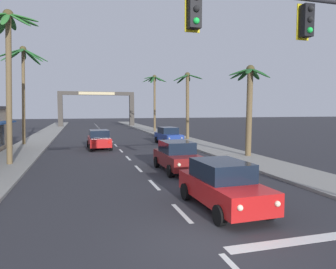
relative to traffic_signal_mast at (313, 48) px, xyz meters
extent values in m
plane|color=#2D2D33|center=(-3.44, -0.46, -5.33)|extent=(220.00, 220.00, 0.00)
cube|color=gray|center=(4.36, 19.54, -5.26)|extent=(3.20, 110.00, 0.14)
cube|color=gray|center=(-11.24, 19.54, -5.26)|extent=(3.20, 110.00, 0.14)
cube|color=silver|center=(-3.44, 1.90, -5.33)|extent=(0.16, 2.00, 0.01)
cube|color=silver|center=(-3.44, 5.97, -5.33)|extent=(0.16, 2.00, 0.01)
cube|color=silver|center=(-3.44, 10.05, -5.33)|extent=(0.16, 2.00, 0.01)
cube|color=silver|center=(-3.44, 14.12, -5.33)|extent=(0.16, 2.00, 0.01)
cube|color=silver|center=(-3.44, 18.19, -5.33)|extent=(0.16, 2.00, 0.01)
cube|color=silver|center=(-3.44, 22.26, -5.33)|extent=(0.16, 2.00, 0.01)
cube|color=silver|center=(-3.44, 26.34, -5.33)|extent=(0.16, 2.00, 0.01)
cube|color=silver|center=(-3.44, 30.41, -5.33)|extent=(0.16, 2.00, 0.01)
cube|color=silver|center=(-3.44, 34.48, -5.33)|extent=(0.16, 2.00, 0.01)
cube|color=silver|center=(-3.44, 38.55, -5.33)|extent=(0.16, 2.00, 0.01)
cube|color=silver|center=(-3.44, 42.63, -5.33)|extent=(0.16, 2.00, 0.01)
cube|color=silver|center=(-3.44, 46.70, -5.33)|extent=(0.16, 2.00, 0.01)
cube|color=silver|center=(-3.44, 50.77, -5.33)|extent=(0.16, 2.00, 0.01)
cube|color=silver|center=(-3.44, 54.84, -5.33)|extent=(0.16, 2.00, 0.01)
cube|color=silver|center=(-3.44, 58.92, -5.33)|extent=(0.16, 2.00, 0.01)
cube|color=silver|center=(-3.44, 62.99, -5.33)|extent=(0.16, 2.00, 0.01)
cube|color=silver|center=(-3.44, 67.06, -5.33)|extent=(0.16, 2.00, 0.01)
cube|color=silver|center=(-1.24, -1.06, -5.33)|extent=(4.00, 0.44, 0.01)
cube|color=black|center=(-0.27, -0.02, 0.75)|extent=(0.32, 0.26, 0.92)
sphere|color=black|center=(-0.27, -0.16, 1.05)|extent=(0.17, 0.17, 0.17)
sphere|color=black|center=(-0.27, -0.16, 0.75)|extent=(0.17, 0.17, 0.17)
sphere|color=#1EE54C|center=(-0.27, -0.16, 0.45)|extent=(0.17, 0.17, 0.17)
cube|color=yellow|center=(-0.27, 0.15, 0.75)|extent=(0.42, 0.03, 1.04)
cube|color=black|center=(-3.75, -0.02, 0.75)|extent=(0.32, 0.26, 0.92)
sphere|color=black|center=(-3.75, -0.16, 0.75)|extent=(0.17, 0.17, 0.17)
sphere|color=#1EE54C|center=(-3.75, -0.16, 0.45)|extent=(0.17, 0.17, 0.17)
cube|color=yellow|center=(-3.75, 0.15, 0.75)|extent=(0.42, 0.03, 1.04)
cube|color=red|center=(-1.89, 1.96, -4.65)|extent=(1.91, 4.36, 0.72)
cube|color=black|center=(-1.89, 2.11, -3.97)|extent=(1.68, 2.25, 0.64)
cylinder|color=black|center=(-0.98, 0.57, -5.01)|extent=(0.24, 0.65, 0.64)
cylinder|color=black|center=(-2.70, 0.51, -5.01)|extent=(0.24, 0.65, 0.64)
cylinder|color=black|center=(-1.08, 3.41, -5.01)|extent=(0.24, 0.65, 0.64)
cylinder|color=black|center=(-2.80, 3.35, -5.01)|extent=(0.24, 0.65, 0.64)
sphere|color=#F9EFC6|center=(-1.19, -0.19, -4.57)|extent=(0.18, 0.18, 0.18)
sphere|color=#F9EFC6|center=(-2.43, -0.23, -4.57)|extent=(0.18, 0.18, 0.18)
cube|color=red|center=(-1.30, 4.14, -4.55)|extent=(0.24, 0.07, 0.20)
cube|color=red|center=(-2.62, 4.09, -4.55)|extent=(0.24, 0.07, 0.20)
cube|color=maroon|center=(-1.42, 8.78, -4.65)|extent=(1.80, 4.32, 0.72)
cube|color=black|center=(-1.42, 8.93, -3.97)|extent=(1.62, 2.21, 0.64)
cylinder|color=black|center=(-0.55, 7.37, -5.01)|extent=(0.23, 0.64, 0.64)
cylinder|color=black|center=(-2.27, 7.35, -5.01)|extent=(0.23, 0.64, 0.64)
cylinder|color=black|center=(-0.57, 10.21, -5.01)|extent=(0.23, 0.64, 0.64)
cylinder|color=black|center=(-2.30, 10.19, -5.01)|extent=(0.23, 0.64, 0.64)
sphere|color=#F9EFC6|center=(-0.78, 6.62, -4.57)|extent=(0.18, 0.18, 0.18)
sphere|color=#F9EFC6|center=(-2.02, 6.61, -4.57)|extent=(0.18, 0.18, 0.18)
cube|color=red|center=(-0.78, 10.95, -4.55)|extent=(0.24, 0.06, 0.20)
cube|color=red|center=(-2.10, 10.94, -4.55)|extent=(0.24, 0.06, 0.20)
cube|color=red|center=(-5.14, 19.98, -4.65)|extent=(1.87, 4.34, 0.72)
cube|color=black|center=(-5.14, 19.83, -3.97)|extent=(1.65, 2.24, 0.64)
cylinder|color=black|center=(-6.04, 21.37, -5.01)|extent=(0.24, 0.65, 0.64)
cylinder|color=black|center=(-4.31, 21.42, -5.01)|extent=(0.24, 0.65, 0.64)
cylinder|color=black|center=(-5.97, 18.54, -5.01)|extent=(0.24, 0.65, 0.64)
cylinder|color=black|center=(-4.24, 18.58, -5.01)|extent=(0.24, 0.65, 0.64)
sphere|color=#B2B2AD|center=(-5.81, 22.13, -4.57)|extent=(0.18, 0.18, 0.18)
sphere|color=#B2B2AD|center=(-4.57, 22.16, -4.57)|extent=(0.18, 0.18, 0.18)
cube|color=red|center=(-5.75, 17.80, -4.55)|extent=(0.24, 0.07, 0.20)
cube|color=red|center=(-4.43, 17.83, -4.55)|extent=(0.24, 0.07, 0.20)
cube|color=navy|center=(1.84, 22.14, -4.65)|extent=(1.92, 4.36, 0.72)
cube|color=black|center=(1.84, 22.29, -3.97)|extent=(1.68, 2.26, 0.64)
cylinder|color=black|center=(2.76, 20.75, -5.01)|extent=(0.24, 0.65, 0.64)
cylinder|color=black|center=(1.04, 20.69, -5.01)|extent=(0.24, 0.65, 0.64)
cylinder|color=black|center=(2.65, 23.59, -5.01)|extent=(0.24, 0.65, 0.64)
cylinder|color=black|center=(0.93, 23.52, -5.01)|extent=(0.24, 0.65, 0.64)
sphere|color=#B2B2AD|center=(2.55, 19.99, -4.57)|extent=(0.18, 0.18, 0.18)
sphere|color=#B2B2AD|center=(1.31, 19.95, -4.57)|extent=(0.18, 0.18, 0.18)
cube|color=red|center=(2.42, 24.32, -4.55)|extent=(0.24, 0.07, 0.20)
cube|color=red|center=(1.10, 24.27, -4.55)|extent=(0.24, 0.07, 0.20)
cylinder|color=brown|center=(-10.82, 13.02, -0.79)|extent=(0.60, 0.33, 9.10)
ellipsoid|color=#2D702D|center=(-9.81, 12.81, 3.63)|extent=(1.87, 0.82, 0.60)
ellipsoid|color=#2D702D|center=(-9.89, 13.45, 3.64)|extent=(1.80, 1.23, 0.57)
ellipsoid|color=#2D702D|center=(-10.67, 13.90, 3.58)|extent=(0.43, 1.81, 0.70)
ellipsoid|color=#2D702D|center=(-11.10, 13.69, 3.39)|extent=(1.21, 1.62, 1.07)
ellipsoid|color=#2D702D|center=(-10.70, 12.25, 3.34)|extent=(0.44, 1.61, 1.16)
ellipsoid|color=#2D702D|center=(-10.00, 12.56, 3.42)|extent=(1.63, 1.28, 0.99)
sphere|color=#4C4223|center=(-10.68, 13.02, 3.81)|extent=(0.60, 0.60, 0.60)
cylinder|color=brown|center=(-11.87, 24.54, -0.79)|extent=(0.54, 0.29, 9.09)
ellipsoid|color=#236028|center=(-10.63, 24.35, 3.27)|extent=(2.36, 0.80, 1.31)
ellipsoid|color=#236028|center=(-11.10, 25.46, 3.24)|extent=(1.66, 2.11, 1.36)
ellipsoid|color=#236028|center=(-11.88, 25.77, 3.51)|extent=(0.67, 2.52, 0.82)
ellipsoid|color=#236028|center=(-12.67, 25.25, 3.33)|extent=(2.14, 1.76, 1.18)
ellipsoid|color=#236028|center=(-12.94, 24.74, 3.44)|extent=(2.49, 0.80, 0.97)
ellipsoid|color=#236028|center=(-12.60, 23.91, 3.16)|extent=(2.01, 1.64, 1.52)
ellipsoid|color=#236028|center=(-11.70, 23.32, 3.50)|extent=(0.49, 2.50, 0.86)
ellipsoid|color=#236028|center=(-10.82, 23.97, 3.20)|extent=(2.13, 1.53, 1.44)
sphere|color=#4C4223|center=(-11.75, 24.54, 3.81)|extent=(0.60, 0.60, 0.60)
cylinder|color=brown|center=(5.04, 12.09, -2.18)|extent=(0.47, 0.42, 6.30)
ellipsoid|color=#1E5123|center=(5.84, 12.23, 0.84)|extent=(1.66, 0.68, 0.59)
ellipsoid|color=#1E5123|center=(5.67, 12.52, 0.73)|extent=(1.51, 1.21, 0.80)
ellipsoid|color=#1E5123|center=(4.97, 12.82, 0.69)|extent=(0.58, 1.56, 0.87)
ellipsoid|color=#1E5123|center=(4.55, 12.64, 0.73)|extent=(1.35, 1.41, 0.79)
ellipsoid|color=#1E5123|center=(4.29, 12.24, 0.81)|extent=(1.65, 0.70, 0.64)
ellipsoid|color=#1E5123|center=(4.57, 11.48, 0.80)|extent=(1.31, 1.50, 0.65)
ellipsoid|color=#1E5123|center=(5.22, 11.36, 0.74)|extent=(0.73, 1.61, 0.78)
ellipsoid|color=#1E5123|center=(5.49, 11.50, 0.69)|extent=(1.22, 1.47, 0.87)
sphere|color=#4C4223|center=(5.06, 12.09, 1.01)|extent=(0.60, 0.60, 0.60)
cylinder|color=brown|center=(4.90, 25.09, -1.71)|extent=(0.40, 0.35, 7.23)
ellipsoid|color=#1E5123|center=(5.73, 24.98, 1.76)|extent=(1.79, 0.63, 0.61)
ellipsoid|color=#1E5123|center=(5.25, 25.85, 1.70)|extent=(1.12, 1.72, 0.74)
ellipsoid|color=#1E5123|center=(4.47, 25.74, 1.55)|extent=(1.19, 1.57, 1.03)
ellipsoid|color=#1E5123|center=(4.07, 25.18, 1.63)|extent=(1.71, 0.57, 0.86)
ellipsoid|color=#1E5123|center=(4.38, 24.39, 1.77)|extent=(1.34, 1.67, 0.60)
ellipsoid|color=#1E5123|center=(5.46, 24.46, 1.74)|extent=(1.47, 1.56, 0.65)
sphere|color=#4C4223|center=(4.88, 25.09, 1.95)|extent=(0.60, 0.60, 0.60)
cylinder|color=brown|center=(4.20, 38.10, -1.19)|extent=(0.32, 0.32, 8.29)
ellipsoid|color=#1E5123|center=(5.12, 38.10, 2.66)|extent=(1.90, 0.41, 0.92)
ellipsoid|color=#1E5123|center=(4.87, 38.80, 2.81)|extent=(1.66, 1.71, 0.64)
ellipsoid|color=#1E5123|center=(4.47, 39.01, 2.74)|extent=(0.94, 1.98, 0.77)
ellipsoid|color=#1E5123|center=(3.93, 39.01, 2.74)|extent=(0.93, 1.98, 0.78)
ellipsoid|color=#1E5123|center=(3.30, 38.24, 2.63)|extent=(1.91, 0.69, 0.99)
ellipsoid|color=#1E5123|center=(3.30, 37.68, 2.84)|extent=(1.98, 1.20, 0.57)
ellipsoid|color=#1E5123|center=(3.74, 37.39, 2.51)|extent=(1.28, 1.69, 1.22)
ellipsoid|color=#1E5123|center=(4.57, 37.25, 2.67)|extent=(1.14, 1.91, 0.90)
ellipsoid|color=#1E5123|center=(4.76, 37.39, 2.62)|extent=(1.49, 1.71, 1.00)
sphere|color=#4C4223|center=(4.19, 38.10, 3.01)|extent=(0.60, 0.60, 0.60)
cube|color=#423D38|center=(-10.40, 55.67, -2.21)|extent=(0.90, 0.90, 6.25)
cube|color=#423D38|center=(3.51, 55.67, -2.21)|extent=(0.90, 0.90, 6.25)
cube|color=#423D38|center=(-3.44, 55.67, 1.27)|extent=(14.80, 0.60, 0.70)
cube|color=tan|center=(-3.44, 55.35, 1.27)|extent=(6.95, 0.08, 0.56)
camera|label=1|loc=(-6.67, -7.82, -1.81)|focal=33.14mm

